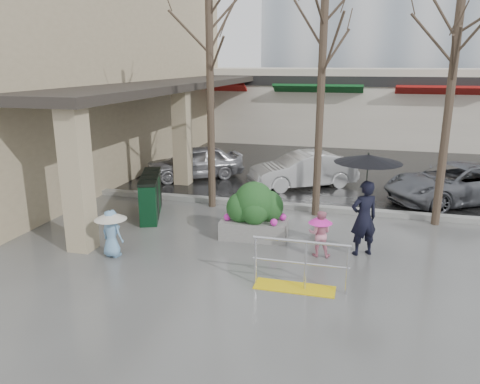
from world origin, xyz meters
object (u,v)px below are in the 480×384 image
at_px(handrail, 298,271).
at_px(tree_mideast, 457,40).
at_px(car_c, 455,183).
at_px(child_pink, 320,231).
at_px(news_boxes, 151,195).
at_px(woman, 366,192).
at_px(tree_midwest, 324,27).
at_px(car_b, 303,170).
at_px(planter, 255,211).
at_px(child_blue, 111,228).
at_px(car_a, 195,162).
at_px(tree_west, 209,35).

relative_size(handrail, tree_mideast, 0.29).
bearing_deg(car_c, tree_mideast, -50.39).
relative_size(child_pink, news_boxes, 0.49).
relative_size(woman, child_pink, 2.22).
bearing_deg(woman, tree_midwest, -92.27).
xyz_separation_m(tree_mideast, woman, (-1.94, -2.70, -3.34)).
bearing_deg(car_b, handrail, -25.03).
xyz_separation_m(planter, car_b, (0.52, 5.35, -0.07)).
xyz_separation_m(child_blue, car_c, (8.34, 6.70, -0.06)).
bearing_deg(handrail, car_c, 61.11).
distance_m(news_boxes, car_b, 5.82).
height_order(tree_midwest, car_b, tree_midwest).
bearing_deg(child_blue, car_b, -102.90).
bearing_deg(news_boxes, child_pink, -39.37).
height_order(tree_midwest, news_boxes, tree_midwest).
distance_m(handrail, tree_midwest, 6.83).
bearing_deg(car_a, planter, -1.00).
bearing_deg(planter, news_boxes, 163.52).
height_order(handrail, child_blue, child_blue).
bearing_deg(planter, car_b, 84.47).
bearing_deg(news_boxes, car_b, 28.26).
relative_size(tree_west, child_pink, 6.25).
bearing_deg(tree_west, tree_mideast, 0.00).
distance_m(tree_midwest, child_pink, 5.55).
distance_m(woman, news_boxes, 6.22).
distance_m(child_pink, car_a, 8.34).
relative_size(car_b, car_c, 0.84).
bearing_deg(tree_west, car_a, 118.42).
bearing_deg(car_c, planter, -80.44).
relative_size(planter, news_boxes, 0.78).
bearing_deg(child_pink, tree_midwest, -84.62).
relative_size(handrail, child_pink, 1.75).
xyz_separation_m(handrail, child_pink, (0.24, 1.76, 0.24)).
relative_size(tree_mideast, news_boxes, 2.95).
xyz_separation_m(tree_mideast, planter, (-4.61, -2.29, -4.16)).
xyz_separation_m(news_boxes, car_c, (8.78, 3.71, 0.02)).
xyz_separation_m(tree_west, child_pink, (3.60, -3.04, -4.47)).
bearing_deg(child_pink, planter, -25.85).
height_order(woman, child_blue, woman).
xyz_separation_m(tree_mideast, child_blue, (-7.50, -4.29, -4.17)).
xyz_separation_m(handrail, car_a, (-5.16, 8.12, 0.25)).
distance_m(tree_west, tree_midwest, 3.20).
relative_size(tree_west, car_a, 1.84).
xyz_separation_m(woman, car_b, (-2.15, 5.77, -0.89)).
xyz_separation_m(handrail, news_boxes, (-4.80, 3.50, 0.23)).
distance_m(tree_midwest, news_boxes, 6.68).
distance_m(planter, car_b, 5.38).
relative_size(child_blue, news_boxes, 0.51).
relative_size(car_a, car_b, 0.97).
distance_m(tree_midwest, car_a, 7.56).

